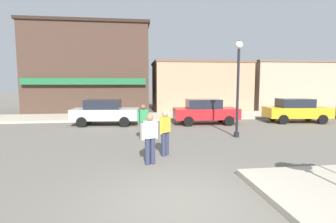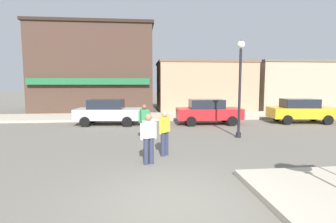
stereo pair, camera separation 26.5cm
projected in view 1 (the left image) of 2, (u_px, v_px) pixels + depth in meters
name	position (u px, v px, depth m)	size (l,w,h in m)	color
ground_plane	(179.00, 205.00, 5.53)	(160.00, 160.00, 0.00)	#6B665B
kerb_far	(146.00, 116.00, 19.71)	(80.00, 4.00, 0.15)	#B7AD99
lamp_post	(238.00, 75.00, 12.18)	(0.36, 0.36, 4.54)	black
parked_car_nearest	(105.00, 112.00, 16.09)	(4.14, 2.15, 1.56)	#B7B7BC
parked_car_second	(205.00, 111.00, 16.47)	(4.05, 1.98, 1.56)	red
parked_car_third	(296.00, 110.00, 17.16)	(4.17, 2.23, 1.56)	gold
pedestrian_crossing_near	(143.00, 121.00, 11.80)	(0.55, 0.31, 1.61)	gray
pedestrian_crossing_far	(150.00, 137.00, 8.22)	(0.54, 0.34, 1.61)	#2D334C
pedestrian_kerb_side	(165.00, 132.00, 9.21)	(0.45, 0.45, 1.61)	#2D334C
building_corner_shop	(93.00, 70.00, 24.68)	(10.37, 8.64, 7.62)	#473328
building_storefront_left_near	(199.00, 87.00, 24.37)	(8.54, 5.37, 4.50)	tan
building_storefront_left_mid	(282.00, 85.00, 27.36)	(8.48, 6.95, 4.67)	tan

